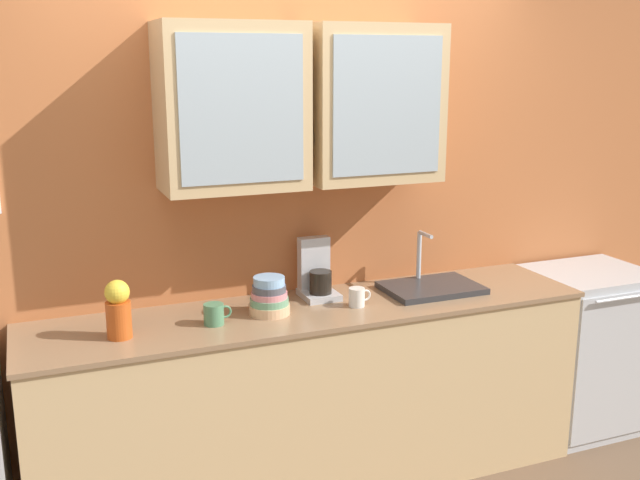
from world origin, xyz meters
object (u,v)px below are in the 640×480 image
bowl_stack (269,297)px  cup_near_bowls (214,314)px  vase (118,309)px  cup_near_sink (357,297)px  coffee_maker (317,275)px  sink_faucet (431,286)px  dishwasher (586,348)px

bowl_stack → cup_near_bowls: 0.27m
vase → cup_near_sink: size_ratio=2.27×
coffee_maker → sink_faucet: bearing=-13.2°
vase → sink_faucet: bearing=3.0°
cup_near_sink → dishwasher: size_ratio=0.12×
cup_near_sink → cup_near_bowls: (-0.69, 0.01, 0.00)m
cup_near_sink → cup_near_bowls: 0.69m
vase → coffee_maker: bearing=12.4°
sink_faucet → dishwasher: size_ratio=0.52×
coffee_maker → cup_near_bowls: bearing=-160.0°
cup_near_sink → cup_near_bowls: size_ratio=0.88×
cup_near_sink → cup_near_bowls: cup_near_bowls is taller
vase → dishwasher: 2.63m
bowl_stack → vase: 0.68m
vase → cup_near_bowls: 0.42m
sink_faucet → cup_near_bowls: sink_faucet is taller
cup_near_sink → cup_near_bowls: bearing=179.1°
bowl_stack → cup_near_sink: (0.42, -0.05, -0.03)m
sink_faucet → vase: sink_faucet is taller
bowl_stack → sink_faucet: bearing=1.9°
vase → cup_near_sink: (1.10, -0.00, -0.08)m
coffee_maker → bowl_stack: bearing=-151.4°
cup_near_bowls → dishwasher: (2.15, 0.05, -0.51)m
dishwasher → coffee_maker: bearing=174.2°
vase → dishwasher: size_ratio=0.27×
cup_near_sink → dishwasher: (1.46, 0.06, -0.50)m
sink_faucet → cup_near_bowls: 1.14m
vase → dishwasher: bearing=1.2°
bowl_stack → coffee_maker: size_ratio=0.65×
cup_near_bowls → coffee_maker: (0.57, 0.21, 0.06)m
sink_faucet → coffee_maker: bearing=166.8°
bowl_stack → vase: vase is taller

